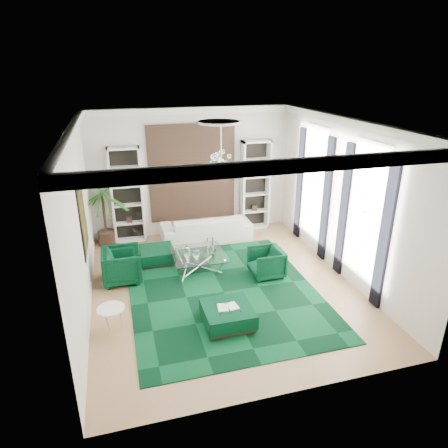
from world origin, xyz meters
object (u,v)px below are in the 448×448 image
object	(u,v)px
armchair_left	(122,265)
palm	(103,203)
sofa	(206,228)
coffee_table	(199,262)
side_table	(112,320)
ottoman_front	(228,315)
armchair_right	(266,263)
ottoman_side	(157,255)

from	to	relation	value
armchair_left	palm	distance (m)	2.45
sofa	armchair_left	distance (m)	3.12
coffee_table	side_table	size ratio (longest dim) A/B	2.46
coffee_table	side_table	world-z (taller)	side_table
ottoman_front	palm	xyz separation A→B (m)	(-2.32, 4.61, 1.11)
armchair_left	coffee_table	xyz separation A→B (m)	(1.89, 0.06, -0.19)
coffee_table	armchair_right	bearing A→B (deg)	-26.13
sofa	coffee_table	xyz separation A→B (m)	(-0.62, -1.79, -0.16)
ottoman_side	side_table	bearing A→B (deg)	-113.35
armchair_right	palm	world-z (taller)	palm
armchair_right	coffee_table	world-z (taller)	armchair_right
coffee_table	side_table	distance (m)	2.98
coffee_table	ottoman_front	size ratio (longest dim) A/B	1.35
ottoman_side	ottoman_front	distance (m)	3.31
armchair_right	coffee_table	distance (m)	1.72
ottoman_front	palm	world-z (taller)	palm
palm	coffee_table	bearing A→B (deg)	-44.23
sofa	side_table	distance (m)	4.74
armchair_left	palm	xyz separation A→B (m)	(-0.36, 2.25, 0.89)
armchair_right	coffee_table	size ratio (longest dim) A/B	0.60
armchair_left	ottoman_side	size ratio (longest dim) A/B	1.05
ottoman_side	armchair_left	bearing A→B (deg)	-139.33
armchair_left	ottoman_side	bearing A→B (deg)	-49.33
ottoman_side	ottoman_front	xyz separation A→B (m)	(1.05, -3.14, 0.00)
ottoman_front	ottoman_side	bearing A→B (deg)	108.49
ottoman_front	side_table	world-z (taller)	side_table
sofa	ottoman_front	world-z (taller)	sofa
sofa	palm	xyz separation A→B (m)	(-2.86, 0.40, 0.92)
ottoman_side	armchair_right	bearing A→B (deg)	-30.35
ottoman_front	palm	bearing A→B (deg)	116.71
side_table	palm	xyz separation A→B (m)	(-0.08, 4.23, 1.04)
armchair_right	palm	bearing A→B (deg)	-127.85
sofa	coffee_table	distance (m)	1.90
ottoman_side	side_table	world-z (taller)	side_table
coffee_table	ottoman_side	xyz separation A→B (m)	(-0.98, 0.72, -0.03)
armchair_left	palm	bearing A→B (deg)	9.02
armchair_left	ottoman_side	world-z (taller)	armchair_left
sofa	armchair_left	world-z (taller)	armchair_left
armchair_right	ottoman_side	bearing A→B (deg)	-120.35
armchair_left	coffee_table	world-z (taller)	armchair_left
palm	armchair_right	bearing A→B (deg)	-37.85
armchair_right	side_table	bearing A→B (deg)	-70.92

